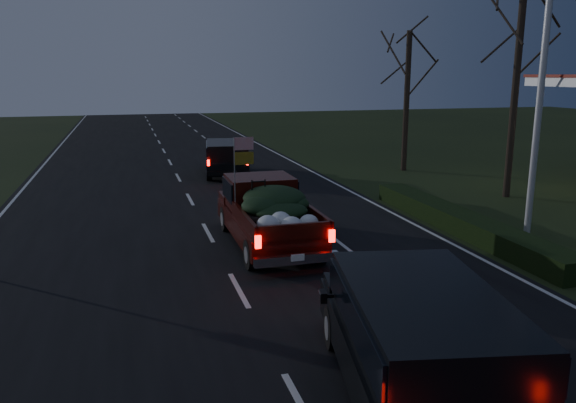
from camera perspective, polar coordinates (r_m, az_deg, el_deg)
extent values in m
plane|color=black|center=(13.23, -5.01, -9.01)|extent=(120.00, 120.00, 0.00)
cube|color=black|center=(13.22, -5.01, -8.97)|extent=(14.00, 120.00, 0.02)
cube|color=black|center=(18.71, 17.17, -2.00)|extent=(1.00, 10.00, 0.60)
cylinder|color=silver|center=(18.36, 24.30, 10.46)|extent=(0.20, 0.20, 9.00)
cylinder|color=black|center=(24.14, 22.08, 10.37)|extent=(0.28, 0.28, 8.50)
cylinder|color=black|center=(29.52, 11.95, 9.85)|extent=(0.28, 0.28, 7.00)
cube|color=#370C07|center=(16.42, -2.11, -2.28)|extent=(2.10, 5.22, 0.57)
cube|color=#370C07|center=(17.13, -2.89, 1.03)|extent=(1.93, 1.67, 0.94)
cube|color=black|center=(17.11, -2.89, 1.38)|extent=(2.04, 1.57, 0.57)
cube|color=#370C07|center=(15.07, -0.87, -2.43)|extent=(1.93, 2.92, 0.06)
ellipsoid|color=black|center=(15.46, -1.20, -0.25)|extent=(1.67, 1.88, 0.63)
cylinder|color=gray|center=(15.90, -5.44, 2.75)|extent=(0.03, 0.03, 2.09)
cube|color=red|center=(15.82, -4.50, 5.89)|extent=(0.54, 0.02, 0.35)
cube|color=gold|center=(15.88, -4.47, 4.40)|extent=(0.54, 0.02, 0.35)
cube|color=black|center=(28.03, -6.28, 3.95)|extent=(2.58, 4.91, 0.59)
cube|color=black|center=(27.69, -6.30, 5.23)|extent=(2.29, 3.64, 0.78)
cube|color=black|center=(27.68, -6.30, 5.39)|extent=(2.38, 3.56, 0.47)
cube|color=black|center=(9.11, 12.82, -15.19)|extent=(3.19, 5.60, 0.66)
cube|color=black|center=(8.55, 13.62, -11.60)|extent=(2.78, 4.17, 0.88)
cube|color=black|center=(8.52, 13.66, -11.07)|extent=(2.87, 4.09, 0.53)
cube|color=black|center=(9.50, 3.58, -9.58)|extent=(0.16, 0.26, 0.18)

